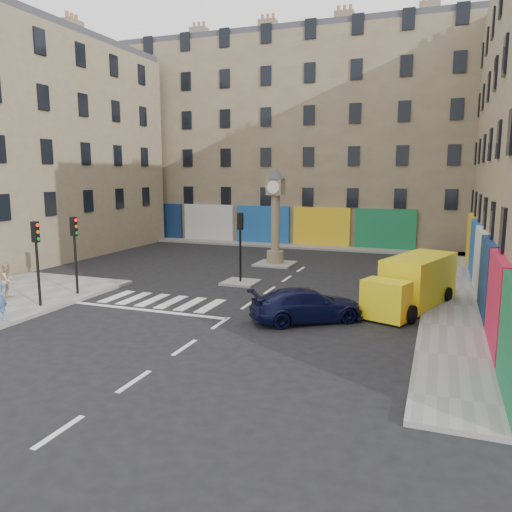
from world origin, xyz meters
The scene contains 14 objects.
ground centered at (0.00, 0.00, 0.00)m, with size 120.00×120.00×0.00m, color black.
sidewalk_right centered at (8.70, 10.00, 0.07)m, with size 2.60×30.00×0.15m, color gray.
sidewalk_far centered at (-4.00, 22.20, 0.07)m, with size 32.00×2.40×0.15m, color gray.
island_near centered at (-2.00, 8.00, 0.06)m, with size 1.80×1.80×0.12m, color gray.
island_far centered at (-2.00, 14.00, 0.06)m, with size 2.40×2.40×0.12m, color gray.
building_far centered at (-4.00, 28.00, 8.50)m, with size 32.00×10.00×17.00m, color #857959.
building_left centered at (-19.00, 12.00, 7.50)m, with size 8.00×20.00×15.00m, color #8A795B.
traffic_light_left_near centered at (-8.30, 0.20, 2.62)m, with size 0.28×0.22×3.70m.
traffic_light_left_far centered at (-8.30, 2.60, 2.62)m, with size 0.28×0.22×3.70m.
traffic_light_island centered at (-2.00, 8.00, 2.59)m, with size 0.28×0.22×3.70m.
clock_pillar centered at (-2.00, 14.00, 3.55)m, with size 1.20×1.20×6.10m.
navy_sedan centered at (3.12, 2.47, 0.66)m, with size 1.86×4.58×1.33m, color black.
yellow_van centered at (6.98, 6.11, 1.11)m, with size 3.74×6.39×2.23m.
pedestrian_tan centered at (-10.69, 0.75, 0.99)m, with size 0.82×0.64×1.68m, color tan.
Camera 1 is at (7.94, -16.39, 5.86)m, focal length 35.00 mm.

